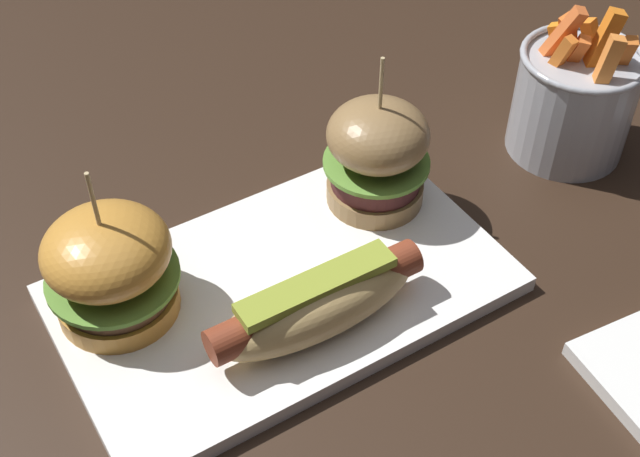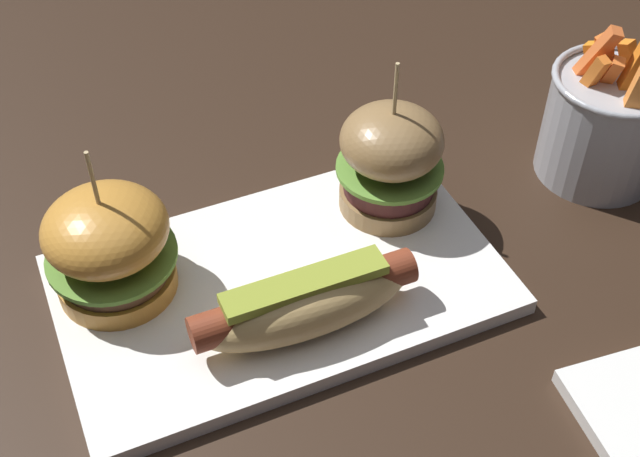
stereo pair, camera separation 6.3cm
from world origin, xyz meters
The scene contains 6 objects.
ground_plane centered at (0.00, 0.00, 0.00)m, with size 3.00×3.00×0.00m, color black.
platter_main centered at (0.00, 0.00, 0.01)m, with size 0.34×0.20×0.01m, color white.
hot_dog centered at (0.00, -0.05, 0.04)m, with size 0.17×0.05×0.05m.
slider_left centered at (-0.12, 0.04, 0.06)m, with size 0.10×0.10×0.13m.
slider_right centered at (0.11, 0.04, 0.06)m, with size 0.09×0.09×0.14m.
fries_bucket centered at (0.31, 0.02, 0.05)m, with size 0.11×0.11×0.14m.
Camera 1 is at (-0.20, -0.38, 0.49)m, focal length 47.23 mm.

